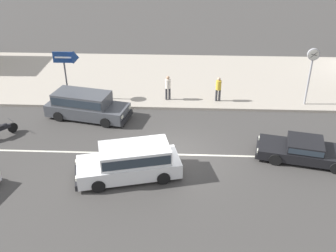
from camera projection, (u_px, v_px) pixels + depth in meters
ground_plane at (174, 154)px, 19.84m from camera, size 160.00×160.00×0.00m
lane_centre_stripe at (174, 154)px, 19.84m from camera, size 50.40×0.14×0.01m
kerb_strip at (178, 78)px, 28.60m from camera, size 68.00×10.00×0.15m
sedan_black_1 at (305, 150)px, 19.23m from camera, size 4.87×2.71×1.06m
minivan_dark_grey_3 at (85, 104)px, 23.00m from camera, size 5.13×2.76×1.56m
minivan_white_5 at (131, 160)px, 17.87m from camera, size 5.07×2.95×1.56m
motorcycle_0 at (1, 130)px, 21.21m from camera, size 1.28×1.55×0.80m
street_clock at (312, 63)px, 23.33m from camera, size 0.70×0.22×3.59m
arrow_signboard at (73, 60)px, 24.01m from camera, size 1.64×0.76×3.17m
pedestrian_mid_kerb at (218, 87)px, 24.61m from camera, size 0.34×0.34×1.59m
pedestrian_far_end at (168, 86)px, 24.79m from camera, size 0.34×0.34×1.60m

